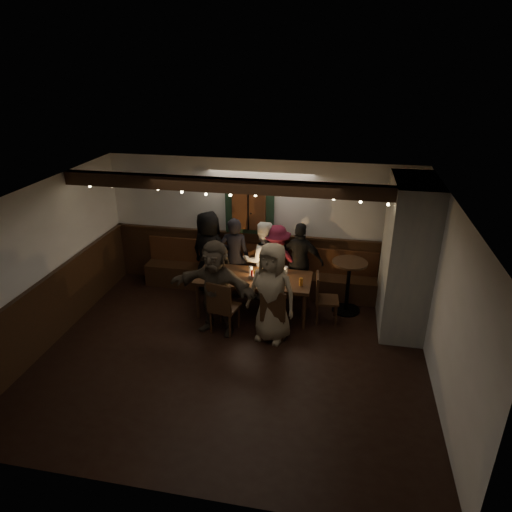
% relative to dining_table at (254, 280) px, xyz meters
% --- Properties ---
extents(room, '(6.02, 5.01, 2.62)m').
position_rel_dining_table_xyz_m(room, '(0.98, 0.02, 0.41)').
color(room, black).
rests_on(room, ground).
extents(dining_table, '(2.04, 0.88, 0.89)m').
position_rel_dining_table_xyz_m(dining_table, '(0.00, 0.00, 0.00)').
color(dining_table, black).
rests_on(dining_table, ground).
extents(chair_near_left, '(0.52, 0.52, 0.97)m').
position_rel_dining_table_xyz_m(chair_near_left, '(-0.38, -0.77, -0.12)').
color(chair_near_left, black).
rests_on(chair_near_left, ground).
extents(chair_near_right, '(0.45, 0.45, 0.91)m').
position_rel_dining_table_xyz_m(chair_near_right, '(0.48, -0.78, -0.15)').
color(chair_near_right, black).
rests_on(chair_near_right, ground).
extents(chair_end, '(0.44, 0.44, 0.89)m').
position_rel_dining_table_xyz_m(chair_end, '(1.23, -0.03, -0.16)').
color(chair_end, black).
rests_on(chair_end, ground).
extents(high_top, '(0.63, 0.63, 1.00)m').
position_rel_dining_table_xyz_m(high_top, '(1.67, 0.39, -0.04)').
color(high_top, black).
rests_on(high_top, ground).
extents(person_a, '(0.95, 0.81, 1.65)m').
position_rel_dining_table_xyz_m(person_a, '(-1.03, 0.69, 0.16)').
color(person_a, black).
rests_on(person_a, ground).
extents(person_b, '(0.62, 0.45, 1.58)m').
position_rel_dining_table_xyz_m(person_b, '(-0.51, 0.67, 0.12)').
color(person_b, black).
rests_on(person_b, ground).
extents(person_c, '(0.91, 0.82, 1.55)m').
position_rel_dining_table_xyz_m(person_c, '(0.04, 0.65, 0.11)').
color(person_c, silver).
rests_on(person_c, ground).
extents(person_d, '(1.08, 0.82, 1.48)m').
position_rel_dining_table_xyz_m(person_d, '(0.30, 0.68, 0.07)').
color(person_d, '#480E1E').
rests_on(person_d, ground).
extents(person_e, '(0.93, 0.46, 1.53)m').
position_rel_dining_table_xyz_m(person_e, '(0.75, 0.75, 0.10)').
color(person_e, black).
rests_on(person_e, ground).
extents(person_f, '(1.60, 0.77, 1.66)m').
position_rel_dining_table_xyz_m(person_f, '(-0.50, -0.71, 0.16)').
color(person_f, '#3C3228').
rests_on(person_f, ground).
extents(person_g, '(0.94, 0.73, 1.70)m').
position_rel_dining_table_xyz_m(person_g, '(0.45, -0.74, 0.18)').
color(person_g, gray).
rests_on(person_g, ground).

